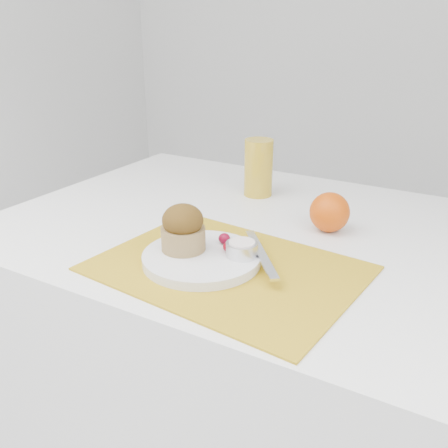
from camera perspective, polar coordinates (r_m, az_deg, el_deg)
The scene contains 11 objects.
table at distance 1.25m, azimuth 5.29°, elevation -16.77°, with size 1.20×0.80×0.75m, color white.
placemat at distance 0.89m, azimuth 0.35°, elevation -5.07°, with size 0.45×0.33×0.00m, color #BB921A.
plate at distance 0.90m, azimuth -2.57°, elevation -3.89°, with size 0.21×0.21×0.02m, color silver.
ramekin at distance 0.88m, azimuth 2.06°, elevation -2.90°, with size 0.06×0.06×0.02m, color silver.
cream at distance 0.88m, azimuth 2.07°, elevation -2.19°, with size 0.05×0.05×0.01m, color silver.
raspberry_near at distance 0.93m, azimuth 0.04°, elevation -1.67°, with size 0.02×0.02×0.02m, color #4F0213.
raspberry_far at distance 0.90m, azimuth 0.53°, elevation -2.63°, with size 0.02×0.02×0.02m, color #5A020C.
butter_knife at distance 0.89m, azimuth 4.25°, elevation -3.37°, with size 0.20×0.02×0.00m, color white.
orange at distance 1.05m, azimuth 11.97°, elevation 1.33°, with size 0.08×0.08×0.08m, color #D14C07.
juice_glass at distance 1.24m, azimuth 3.96°, elevation 6.44°, with size 0.07×0.07×0.14m, color gold.
muffin at distance 0.90m, azimuth -4.71°, elevation -0.52°, with size 0.10×0.10×0.09m.
Camera 1 is at (0.39, -0.84, 1.16)m, focal length 40.00 mm.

